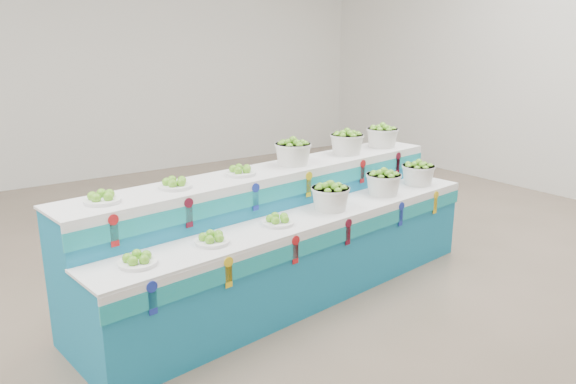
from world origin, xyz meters
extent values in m
plane|color=brown|center=(0.00, 0.00, 0.00)|extent=(10.00, 10.00, 0.00)
plane|color=silver|center=(0.00, 5.00, 2.00)|extent=(10.00, 0.00, 10.00)
cylinder|color=white|center=(-1.13, -0.30, 0.76)|extent=(0.27, 0.27, 0.09)
cylinder|color=white|center=(-0.58, -0.24, 0.76)|extent=(0.27, 0.27, 0.09)
cylinder|color=white|center=(0.01, -0.17, 0.76)|extent=(0.27, 0.27, 0.09)
cylinder|color=white|center=(-1.18, 0.14, 1.06)|extent=(0.27, 0.27, 0.09)
cylinder|color=white|center=(-0.64, 0.21, 1.06)|extent=(0.27, 0.27, 0.09)
cylinder|color=white|center=(-0.05, 0.28, 1.06)|extent=(0.27, 0.27, 0.09)
camera|label=1|loc=(-2.19, -3.40, 2.06)|focal=34.30mm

